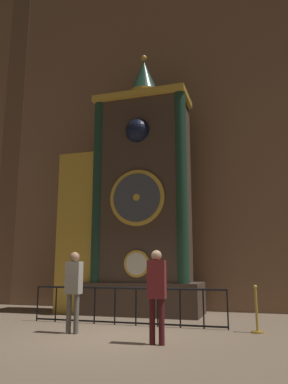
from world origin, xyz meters
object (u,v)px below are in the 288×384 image
clock_tower (132,203)px  visitor_far (157,287)px  visitor_near (74,283)px  stanchion_post (257,317)px

clock_tower → visitor_far: size_ratio=4.97×
visitor_near → visitor_far: visitor_near is taller
clock_tower → visitor_near: 4.29m
visitor_far → clock_tower: bearing=111.2°
visitor_near → stanchion_post: (3.84, 1.27, -0.72)m
clock_tower → visitor_far: (1.94, -4.18, -2.40)m
clock_tower → visitor_far: 5.20m
clock_tower → stanchion_post: size_ratio=8.44×
clock_tower → stanchion_post: bearing=-31.8°
stanchion_post → clock_tower: bearing=148.2°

